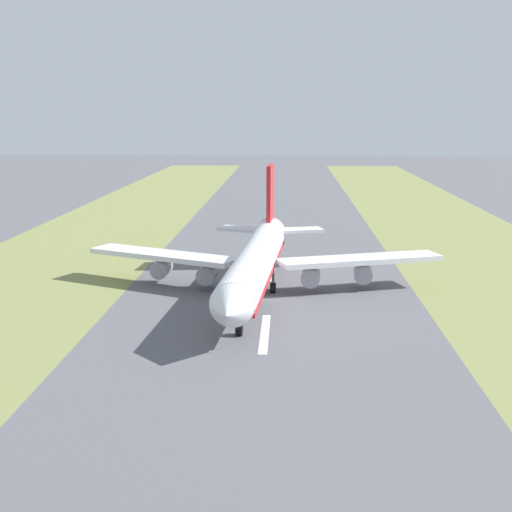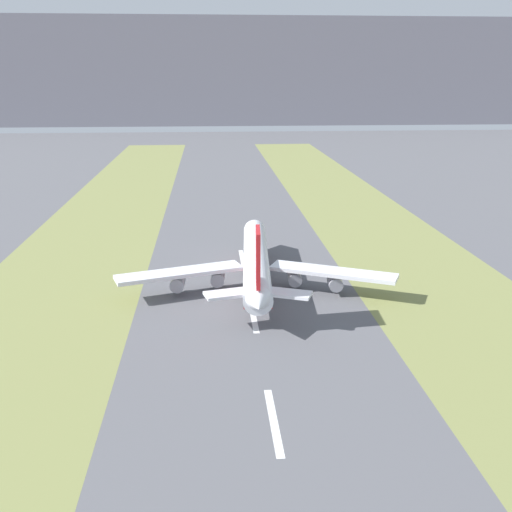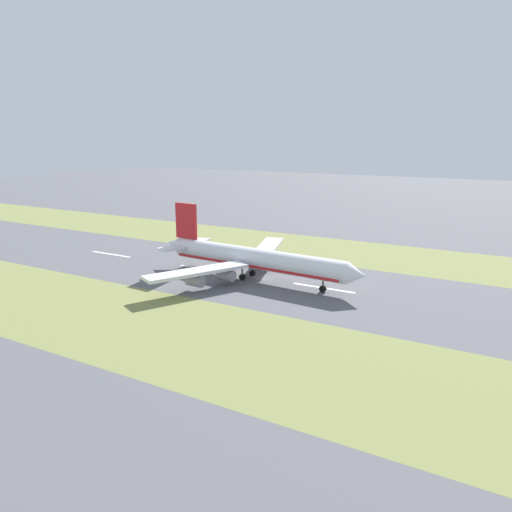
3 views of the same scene
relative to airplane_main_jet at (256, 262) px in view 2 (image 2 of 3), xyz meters
The scene contains 8 objects.
ground_plane 7.10m from the airplane_main_jet, 122.76° to the left, with size 800.00×800.00×0.00m, color #56565B.
grass_median_west 47.52m from the airplane_main_jet, behind, with size 40.00×600.00×0.01m, color olive.
grass_median_east 43.50m from the airplane_main_jet, ahead, with size 40.00×600.00×0.01m, color olive.
centreline_dash_near 58.44m from the airplane_main_jet, 92.00° to the right, with size 1.20×18.00×0.01m, color silver.
centreline_dash_mid 19.18m from the airplane_main_jet, 96.41° to the right, with size 1.20×18.00×0.01m, color silver.
centreline_dash_far 22.80m from the airplane_main_jet, 95.31° to the left, with size 1.20×18.00×0.01m, color silver.
airplane_main_jet is the anchor object (origin of this frame).
mountain_ridge 525.09m from the airplane_main_jet, 90.22° to the left, with size 800.00×120.00×101.82m, color gray.
Camera 2 is at (-8.61, -137.42, 48.53)m, focal length 42.00 mm.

